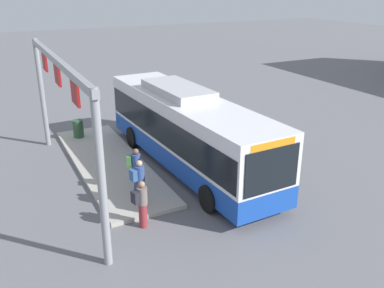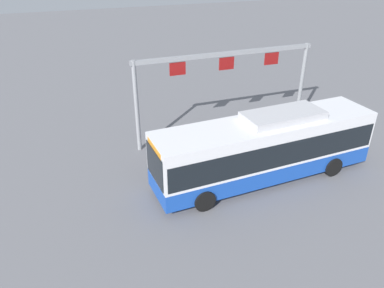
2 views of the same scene
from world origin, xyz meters
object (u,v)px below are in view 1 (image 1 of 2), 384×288
at_px(person_boarding, 139,181).
at_px(person_waiting_mid, 136,168).
at_px(person_waiting_near, 142,203).
at_px(bus_main, 187,127).
at_px(trash_bin, 78,129).

relative_size(person_boarding, person_waiting_mid, 1.00).
distance_m(person_boarding, person_waiting_near, 1.33).
distance_m(person_waiting_near, person_waiting_mid, 2.46).
relative_size(bus_main, trash_bin, 12.54).
height_order(bus_main, trash_bin, bus_main).
bearing_deg(person_waiting_near, bus_main, 33.16).
bearing_deg(person_waiting_near, person_boarding, 58.99).
relative_size(person_waiting_mid, trash_bin, 1.86).
xyz_separation_m(person_waiting_mid, trash_bin, (-6.83, -0.69, -0.44)).
bearing_deg(person_waiting_near, person_waiting_mid, 60.72).
xyz_separation_m(person_waiting_near, trash_bin, (-9.21, -0.04, -0.28)).
height_order(bus_main, person_boarding, bus_main).
relative_size(person_boarding, person_waiting_near, 1.00).
xyz_separation_m(person_boarding, person_waiting_near, (1.26, -0.39, -0.16)).
bearing_deg(bus_main, person_waiting_mid, -66.67).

